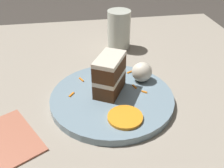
% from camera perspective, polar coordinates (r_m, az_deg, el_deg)
% --- Properties ---
extents(ground_plane, '(6.00, 6.00, 0.00)m').
position_cam_1_polar(ground_plane, '(0.65, -5.36, -5.46)').
color(ground_plane, '#38332D').
rests_on(ground_plane, ground).
extents(dining_table, '(1.13, 1.12, 0.02)m').
position_cam_1_polar(dining_table, '(0.64, -5.41, -4.73)').
color(dining_table, gray).
rests_on(dining_table, ground).
extents(plate, '(0.29, 0.29, 0.02)m').
position_cam_1_polar(plate, '(0.63, 0.00, -3.15)').
color(plate, gray).
rests_on(plate, dining_table).
extents(cake_slice, '(0.09, 0.10, 0.09)m').
position_cam_1_polar(cake_slice, '(0.61, -0.53, 2.00)').
color(cake_slice, '#4C2D19').
rests_on(cake_slice, plate).
extents(cream_dollop, '(0.05, 0.05, 0.05)m').
position_cam_1_polar(cream_dollop, '(0.67, 6.52, 2.63)').
color(cream_dollop, silver).
rests_on(cream_dollop, plate).
extents(orange_garnish, '(0.08, 0.08, 0.01)m').
position_cam_1_polar(orange_garnish, '(0.56, 2.88, -7.23)').
color(orange_garnish, orange).
rests_on(orange_garnish, plate).
extents(carrot_shreds_scatter, '(0.19, 0.11, 0.00)m').
position_cam_1_polar(carrot_shreds_scatter, '(0.66, -0.30, 0.05)').
color(carrot_shreds_scatter, orange).
rests_on(carrot_shreds_scatter, plate).
extents(drinking_glass, '(0.07, 0.07, 0.13)m').
position_cam_1_polar(drinking_glass, '(0.86, 1.50, 11.12)').
color(drinking_glass, beige).
rests_on(drinking_glass, dining_table).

